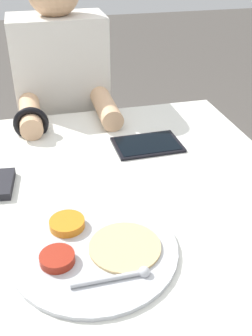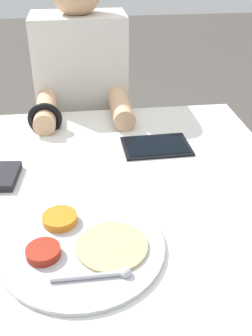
{
  "view_description": "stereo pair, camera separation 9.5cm",
  "coord_description": "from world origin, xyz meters",
  "views": [
    {
      "loc": [
        -0.07,
        -0.76,
        1.28
      ],
      "look_at": [
        0.12,
        0.02,
        0.78
      ],
      "focal_mm": 42.0,
      "sensor_mm": 36.0,
      "label": 1
    },
    {
      "loc": [
        0.02,
        -0.78,
        1.28
      ],
      "look_at": [
        0.12,
        0.02,
        0.78
      ],
      "focal_mm": 42.0,
      "sensor_mm": 36.0,
      "label": 2
    }
  ],
  "objects": [
    {
      "name": "person_diner",
      "position": [
        0.03,
        0.66,
        0.56
      ],
      "size": [
        0.35,
        0.44,
        1.19
      ],
      "color": "black",
      "rests_on": "ground_plane"
    },
    {
      "name": "dining_table",
      "position": [
        0.0,
        0.0,
        0.36
      ],
      "size": [
        1.11,
        1.04,
        0.72
      ],
      "color": "silver",
      "rests_on": "ground_plane"
    },
    {
      "name": "thali_tray",
      "position": [
        0.0,
        -0.18,
        0.72
      ],
      "size": [
        0.34,
        0.34,
        0.03
      ],
      "color": "#B7BABF",
      "rests_on": "dining_table"
    },
    {
      "name": "tablet_device",
      "position": [
        0.24,
        0.22,
        0.72
      ],
      "size": [
        0.2,
        0.14,
        0.01
      ],
      "color": "black",
      "rests_on": "dining_table"
    }
  ]
}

